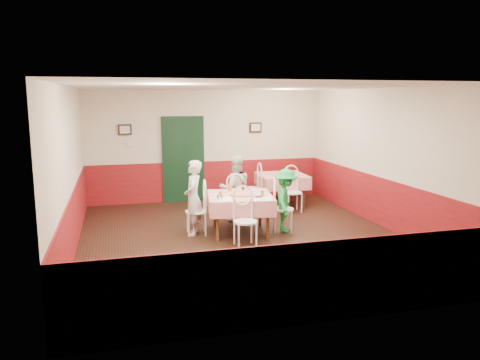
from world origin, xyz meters
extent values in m
plane|color=black|center=(0.00, 0.00, 0.00)|extent=(7.00, 7.00, 0.00)
plane|color=white|center=(0.00, 0.00, 2.80)|extent=(7.00, 7.00, 0.00)
cube|color=beige|center=(0.00, 3.50, 1.40)|extent=(6.00, 0.10, 2.80)
cube|color=beige|center=(0.00, -3.50, 1.40)|extent=(6.00, 0.10, 2.80)
cube|color=beige|center=(-3.00, 0.00, 1.40)|extent=(0.10, 7.00, 2.80)
cube|color=beige|center=(3.00, 0.00, 1.40)|extent=(0.10, 7.00, 2.80)
cube|color=maroon|center=(0.00, 3.48, 0.50)|extent=(6.00, 0.03, 1.00)
cube|color=maroon|center=(0.00, -3.48, 0.50)|extent=(6.00, 0.03, 1.00)
cube|color=maroon|center=(-2.98, 0.00, 0.50)|extent=(0.03, 7.00, 1.00)
cube|color=maroon|center=(2.98, 0.00, 0.50)|extent=(0.03, 7.00, 1.00)
cube|color=black|center=(-0.60, 3.45, 1.05)|extent=(0.96, 0.06, 2.10)
cube|color=black|center=(-2.00, 3.45, 1.85)|extent=(0.32, 0.03, 0.26)
cube|color=black|center=(1.30, 3.45, 1.85)|extent=(0.32, 0.03, 0.26)
cube|color=white|center=(-1.90, 3.45, 1.50)|extent=(0.10, 0.03, 0.10)
cube|color=red|center=(0.05, 0.34, 0.38)|extent=(1.39, 1.39, 0.77)
cube|color=red|center=(1.68, 2.44, 0.38)|extent=(1.16, 1.16, 0.77)
cylinder|color=#B74723|center=(0.07, 0.30, 0.77)|extent=(0.49, 0.49, 0.03)
cylinder|color=white|center=(-0.37, 0.40, 0.77)|extent=(0.29, 0.29, 0.01)
cylinder|color=white|center=(0.46, 0.30, 0.77)|extent=(0.29, 0.29, 0.01)
cylinder|color=white|center=(0.12, 0.78, 0.77)|extent=(0.29, 0.29, 0.01)
cylinder|color=#BF7219|center=(-0.38, 0.14, 0.82)|extent=(0.08, 0.08, 0.12)
cylinder|color=#BF7219|center=(0.41, 0.05, 0.82)|extent=(0.08, 0.08, 0.12)
cylinder|color=#BF7219|center=(-0.06, 0.75, 0.83)|extent=(0.08, 0.08, 0.13)
cylinder|color=#381C0A|center=(0.22, 0.73, 0.86)|extent=(0.06, 0.06, 0.21)
cylinder|color=silver|center=(-0.44, -0.01, 0.81)|extent=(0.04, 0.04, 0.09)
cylinder|color=silver|center=(-0.40, -0.07, 0.81)|extent=(0.04, 0.04, 0.09)
cylinder|color=#B23319|center=(-0.45, 0.06, 0.81)|extent=(0.04, 0.04, 0.09)
cube|color=white|center=(-0.33, 0.03, 0.76)|extent=(0.31, 0.40, 0.00)
cube|color=white|center=(0.36, -0.11, 0.76)|extent=(0.42, 0.48, 0.00)
cube|color=black|center=(0.31, 0.02, 0.77)|extent=(0.12, 0.11, 0.02)
imported|color=gray|center=(-0.84, 0.48, 0.72)|extent=(0.48, 0.60, 1.44)
imported|color=gray|center=(0.18, 1.23, 0.71)|extent=(0.71, 0.57, 1.42)
imported|color=gray|center=(0.94, 0.21, 0.62)|extent=(0.74, 0.92, 1.25)
camera|label=1|loc=(-2.24, -8.20, 2.61)|focal=35.00mm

